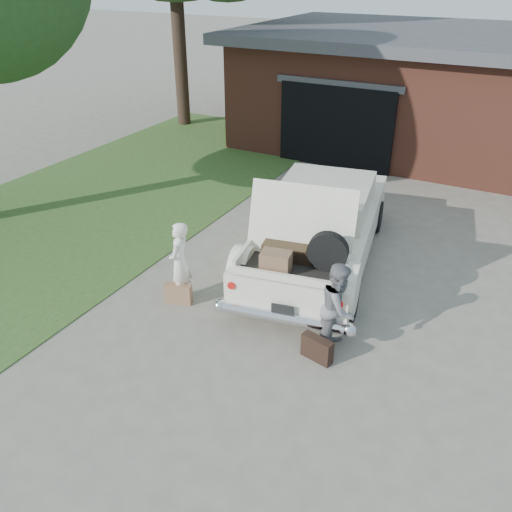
% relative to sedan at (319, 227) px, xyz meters
% --- Properties ---
extents(ground, '(90.00, 90.00, 0.00)m').
position_rel_sedan_xyz_m(ground, '(-0.21, -2.70, -0.76)').
color(ground, gray).
rests_on(ground, ground).
extents(grass_strip, '(6.00, 16.00, 0.02)m').
position_rel_sedan_xyz_m(grass_strip, '(-5.71, 0.30, -0.75)').
color(grass_strip, '#2D4C1E').
rests_on(grass_strip, ground).
extents(house, '(12.80, 7.80, 3.30)m').
position_rel_sedan_xyz_m(house, '(0.78, 8.78, 0.92)').
color(house, brown).
rests_on(house, ground).
extents(sedan, '(2.86, 5.41, 2.09)m').
position_rel_sedan_xyz_m(sedan, '(0.00, 0.00, 0.00)').
color(sedan, white).
rests_on(sedan, ground).
extents(woman_left, '(0.45, 0.58, 1.41)m').
position_rel_sedan_xyz_m(woman_left, '(-1.56, -2.25, -0.05)').
color(woman_left, white).
rests_on(woman_left, ground).
extents(woman_right, '(0.58, 0.72, 1.41)m').
position_rel_sedan_xyz_m(woman_right, '(1.23, -2.26, -0.05)').
color(woman_right, slate).
rests_on(woman_right, ground).
extents(suitcase_left, '(0.47, 0.26, 0.35)m').
position_rel_sedan_xyz_m(suitcase_left, '(-1.53, -2.39, -0.58)').
color(suitcase_left, '#996D4E').
rests_on(suitcase_left, ground).
extents(suitcase_right, '(0.50, 0.26, 0.37)m').
position_rel_sedan_xyz_m(suitcase_right, '(1.09, -2.66, -0.57)').
color(suitcase_right, black).
rests_on(suitcase_right, ground).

